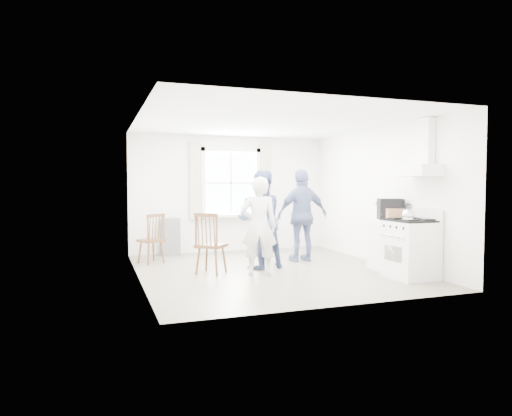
% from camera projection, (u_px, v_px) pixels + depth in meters
% --- Properties ---
extents(room_shell, '(4.62, 5.12, 2.64)m').
position_uv_depth(room_shell, '(270.00, 197.00, 7.97)').
color(room_shell, gray).
rests_on(room_shell, ground).
extents(window_assembly, '(1.88, 0.24, 1.70)m').
position_uv_depth(window_assembly, '(231.00, 187.00, 10.27)').
color(window_assembly, white).
rests_on(window_assembly, room_shell).
extents(range_hood, '(0.45, 0.76, 0.94)m').
position_uv_depth(range_hood, '(420.00, 161.00, 7.36)').
color(range_hood, white).
rests_on(range_hood, room_shell).
extents(shelf_unit, '(0.40, 0.30, 0.80)m').
position_uv_depth(shelf_unit, '(170.00, 237.00, 9.75)').
color(shelf_unit, slate).
rests_on(shelf_unit, ground).
extents(gas_stove, '(0.68, 0.76, 1.12)m').
position_uv_depth(gas_stove, '(410.00, 248.00, 7.38)').
color(gas_stove, white).
rests_on(gas_stove, ground).
extents(kettle, '(0.19, 0.19, 0.27)m').
position_uv_depth(kettle, '(408.00, 215.00, 7.12)').
color(kettle, silver).
rests_on(kettle, gas_stove).
extents(low_cabinet, '(0.50, 0.55, 0.90)m').
position_uv_depth(low_cabinet, '(388.00, 245.00, 8.06)').
color(low_cabinet, white).
rests_on(low_cabinet, ground).
extents(stereo_stack, '(0.52, 0.50, 0.37)m').
position_uv_depth(stereo_stack, '(390.00, 209.00, 8.02)').
color(stereo_stack, black).
rests_on(stereo_stack, low_cabinet).
extents(cardboard_box, '(0.36, 0.30, 0.20)m').
position_uv_depth(cardboard_box, '(395.00, 214.00, 7.85)').
color(cardboard_box, '#AE7954').
rests_on(cardboard_box, low_cabinet).
extents(windsor_chair_a, '(0.55, 0.54, 0.97)m').
position_uv_depth(windsor_chair_a, '(154.00, 233.00, 8.68)').
color(windsor_chair_a, '#4F2E19').
rests_on(windsor_chair_a, ground).
extents(windsor_chair_b, '(0.62, 0.61, 1.05)m').
position_uv_depth(windsor_chair_b, '(208.00, 237.00, 7.62)').
color(windsor_chair_b, '#4F2E19').
rests_on(windsor_chair_b, ground).
extents(person_left, '(0.75, 0.75, 1.65)m').
position_uv_depth(person_left, '(259.00, 226.00, 7.63)').
color(person_left, silver).
rests_on(person_left, ground).
extents(person_mid, '(1.00, 1.00, 1.77)m').
position_uv_depth(person_mid, '(260.00, 220.00, 8.18)').
color(person_mid, '#495789').
rests_on(person_mid, ground).
extents(person_right, '(1.10, 1.10, 1.81)m').
position_uv_depth(person_right, '(302.00, 215.00, 8.96)').
color(person_right, navy).
rests_on(person_right, ground).
extents(potted_plant, '(0.22, 0.22, 0.37)m').
position_uv_depth(potted_plant, '(245.00, 206.00, 10.31)').
color(potted_plant, '#35783E').
rests_on(potted_plant, window_assembly).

